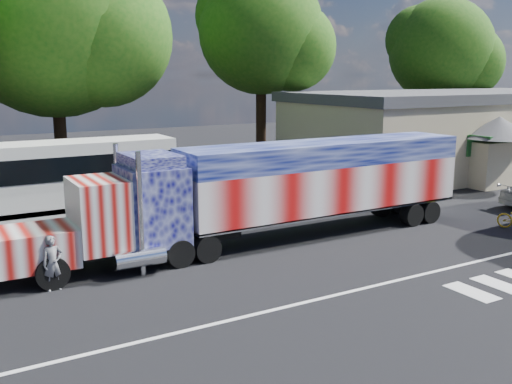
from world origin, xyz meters
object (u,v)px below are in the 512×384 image
woman (53,263)px  tree_n_mid (56,17)px  semi_truck (276,189)px  tree_far_ne (443,51)px  tree_ne_a (263,32)px  coach_bus (47,179)px

woman → tree_n_mid: (4.02, 17.10, 8.53)m
semi_truck → woman: bearing=-172.6°
tree_far_ne → tree_ne_a: tree_ne_a is taller
woman → tree_n_mid: 19.52m
tree_far_ne → tree_n_mid: tree_n_mid is taller
tree_far_ne → tree_n_mid: 31.17m
semi_truck → coach_bus: bearing=128.9°
semi_truck → woman: semi_truck is taller
woman → tree_ne_a: size_ratio=0.13×
semi_truck → woman: 8.56m
woman → tree_far_ne: 40.05m
tree_ne_a → tree_n_mid: (-13.31, 0.03, 0.31)m
tree_n_mid → semi_truck: bearing=-74.7°
tree_ne_a → tree_n_mid: 13.32m
coach_bus → tree_n_mid: 11.05m
semi_truck → tree_far_ne: (26.76, 16.61, 6.15)m
tree_far_ne → tree_ne_a: (-17.82, -0.64, 0.86)m
woman → tree_far_ne: size_ratio=0.13×
semi_truck → coach_bus: semi_truck is taller
tree_ne_a → semi_truck: bearing=-119.2°
semi_truck → woman: (-8.40, -1.09, -1.20)m
coach_bus → semi_truck: bearing=-51.1°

